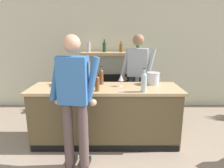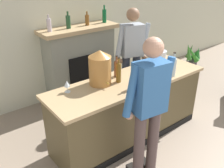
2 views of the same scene
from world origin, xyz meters
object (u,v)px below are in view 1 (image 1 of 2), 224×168
at_px(copper_dispenser, 82,71).
at_px(wine_glass_near_bucket, 56,78).
at_px(fireplace_stone, 114,81).
at_px(wine_bottle_burgundy_dark, 145,81).
at_px(ice_bucket_steel, 154,78).
at_px(person_bartender, 138,77).
at_px(wine_bottle_port_short, 98,83).
at_px(wine_glass_by_dispenser, 122,78).
at_px(wine_bottle_rose_blush, 102,76).
at_px(wine_bottle_riesling_slim, 96,77).
at_px(person_customer, 75,99).

distance_m(copper_dispenser, wine_glass_near_bucket, 0.48).
bearing_deg(fireplace_stone, wine_bottle_burgundy_dark, -76.48).
bearing_deg(ice_bucket_steel, wine_bottle_burgundy_dark, -116.08).
distance_m(person_bartender, wine_bottle_port_short, 1.10).
height_order(person_bartender, ice_bucket_steel, person_bartender).
xyz_separation_m(fireplace_stone, wine_glass_by_dispenser, (0.12, -1.50, 0.38)).
xyz_separation_m(copper_dispenser, wine_glass_by_dispenser, (0.65, -0.09, -0.10)).
bearing_deg(ice_bucket_steel, fireplace_stone, 116.08).
height_order(copper_dispenser, wine_bottle_rose_blush, copper_dispenser).
height_order(fireplace_stone, ice_bucket_steel, fireplace_stone).
relative_size(ice_bucket_steel, wine_bottle_port_short, 0.80).
xyz_separation_m(fireplace_stone, wine_bottle_burgundy_dark, (0.44, -1.82, 0.40)).
bearing_deg(copper_dispenser, wine_bottle_port_short, -52.25).
xyz_separation_m(wine_bottle_burgundy_dark, wine_glass_near_bucket, (-1.43, 0.48, -0.05)).
relative_size(fireplace_stone, wine_bottle_riesling_slim, 4.82).
bearing_deg(wine_bottle_riesling_slim, fireplace_stone, 78.85).
height_order(person_customer, wine_bottle_riesling_slim, person_customer).
xyz_separation_m(person_bartender, copper_dispenser, (-0.99, -0.48, 0.20)).
distance_m(copper_dispenser, wine_bottle_rose_blush, 0.34).
height_order(wine_bottle_riesling_slim, wine_bottle_rose_blush, wine_bottle_riesling_slim).
distance_m(fireplace_stone, wine_glass_by_dispenser, 1.55).
bearing_deg(ice_bucket_steel, wine_glass_by_dispenser, -165.89).
xyz_separation_m(wine_bottle_riesling_slim, wine_bottle_rose_blush, (0.09, 0.16, -0.02)).
relative_size(wine_bottle_burgundy_dark, wine_glass_by_dispenser, 1.89).
bearing_deg(wine_glass_by_dispenser, fireplace_stone, 94.62).
bearing_deg(wine_glass_near_bucket, wine_bottle_port_short, -30.06).
height_order(person_bartender, wine_bottle_burgundy_dark, person_bartender).
xyz_separation_m(wine_glass_by_dispenser, wine_glass_near_bucket, (-1.11, 0.15, -0.03)).
xyz_separation_m(copper_dispenser, wine_bottle_burgundy_dark, (0.97, -0.41, -0.08)).
distance_m(fireplace_stone, wine_glass_near_bucket, 1.71).
xyz_separation_m(copper_dispenser, wine_bottle_riesling_slim, (0.23, -0.10, -0.08)).
distance_m(wine_bottle_rose_blush, wine_glass_by_dispenser, 0.36).
bearing_deg(person_customer, wine_glass_near_bucket, 118.12).
relative_size(person_bartender, ice_bucket_steel, 7.96).
xyz_separation_m(person_customer, wine_bottle_riesling_slim, (0.20, 0.76, 0.12)).
xyz_separation_m(fireplace_stone, wine_bottle_riesling_slim, (-0.30, -1.51, 0.40)).
relative_size(ice_bucket_steel, wine_glass_near_bucket, 1.46).
relative_size(person_customer, wine_bottle_port_short, 6.31).
xyz_separation_m(copper_dispenser, ice_bucket_steel, (1.19, 0.05, -0.13)).
bearing_deg(person_bartender, wine_bottle_burgundy_dark, -91.21).
bearing_deg(person_customer, wine_bottle_port_short, 63.01).
bearing_deg(person_bartender, wine_bottle_riesling_slim, -142.47).
distance_m(ice_bucket_steel, wine_bottle_riesling_slim, 0.98).
bearing_deg(copper_dispenser, wine_glass_near_bucket, 172.34).
distance_m(copper_dispenser, wine_bottle_riesling_slim, 0.26).
xyz_separation_m(wine_bottle_rose_blush, wine_glass_by_dispenser, (0.33, -0.15, -0.00)).
relative_size(fireplace_stone, ice_bucket_steel, 7.60).
height_order(fireplace_stone, wine_glass_near_bucket, fireplace_stone).
distance_m(wine_bottle_riesling_slim, wine_glass_near_bucket, 0.71).
relative_size(fireplace_stone, person_customer, 0.96).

